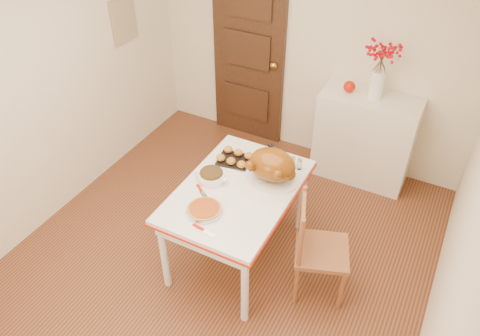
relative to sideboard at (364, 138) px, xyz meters
The scene contains 19 objects.
floor 1.99m from the sideboard, 112.68° to the right, with size 3.50×4.00×0.00m, color #4E2410.
wall_back 1.09m from the sideboard, 163.52° to the left, with size 3.50×0.00×2.50m, color beige.
wall_left 3.16m from the sideboard, 144.48° to the right, with size 0.00×4.00×2.50m, color beige.
wall_right 2.18m from the sideboard, 60.52° to the right, with size 0.00×4.00×2.50m, color beige.
door_back 1.55m from the sideboard, behind, with size 0.85×0.06×2.06m, color #3E2115.
photo_board 2.74m from the sideboard, 166.80° to the right, with size 0.03×0.35×0.45m, color tan.
sideboard is the anchor object (origin of this frame).
kitchen_table 1.74m from the sideboard, 111.43° to the right, with size 0.89×1.30×0.78m, color white, non-canonical shape.
chair_oak 1.63m from the sideboard, 85.32° to the right, with size 0.42×0.42×0.95m, color brown, non-canonical shape.
berry_vase 0.78m from the sideboard, ahead, with size 0.30×0.30×0.58m, color white, non-canonical shape.
apple 0.59m from the sideboard, behind, with size 0.12×0.12×0.12m, color #B21500.
turkey_platter 1.52m from the sideboard, 107.46° to the right, with size 0.46×0.37×0.29m, color #77410A, non-canonical shape.
pumpkin_pie 2.12m from the sideboard, 110.32° to the right, with size 0.27×0.27×0.06m, color #963D0F.
stuffing_dish 1.87m from the sideboard, 118.28° to the right, with size 0.28×0.22×0.11m, color brown, non-canonical shape.
rolls_tray 1.57m from the sideboard, 122.36° to the right, with size 0.29×0.23×0.08m, color #C27826, non-canonical shape.
pie_server 2.25m from the sideboard, 106.38° to the right, with size 0.21×0.06×0.01m, color silver, non-canonical shape.
carving_knife 2.01m from the sideboard, 115.16° to the right, with size 0.24×0.06×0.01m, color silver, non-canonical shape.
drinking_glass 1.27m from the sideboard, 118.53° to the right, with size 0.06×0.06×0.10m, color white.
shaker_pair 1.23m from the sideboard, 105.62° to the right, with size 0.10×0.04×0.10m, color white, non-canonical shape.
Camera 1 is at (1.47, -2.38, 3.30)m, focal length 35.45 mm.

